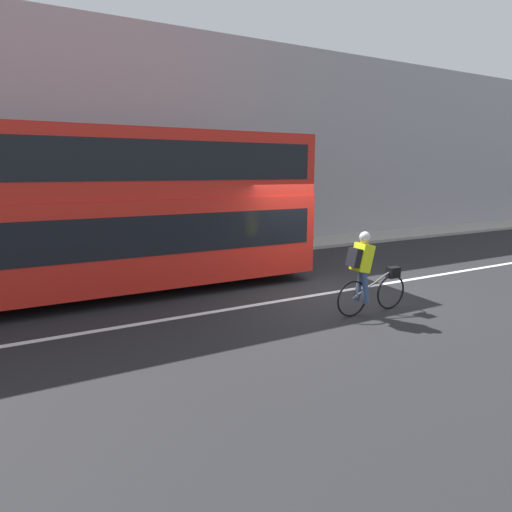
# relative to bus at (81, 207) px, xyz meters

# --- Properties ---
(ground_plane) EXTENTS (80.00, 80.00, 0.00)m
(ground_plane) POSITION_rel_bus_xyz_m (4.90, -2.21, -2.04)
(ground_plane) COLOR #232326
(road_center_line) EXTENTS (50.00, 0.14, 0.01)m
(road_center_line) POSITION_rel_bus_xyz_m (4.90, -2.32, -2.04)
(road_center_line) COLOR silver
(road_center_line) RESTS_ON ground_plane
(sidewalk_curb) EXTENTS (60.00, 2.05, 0.12)m
(sidewalk_curb) POSITION_rel_bus_xyz_m (4.90, 3.29, -1.99)
(sidewalk_curb) COLOR #A8A399
(sidewalk_curb) RESTS_ON ground_plane
(building_facade) EXTENTS (60.00, 0.30, 7.46)m
(building_facade) POSITION_rel_bus_xyz_m (4.90, 4.46, 1.69)
(building_facade) COLOR #9E9EA3
(building_facade) RESTS_ON ground_plane
(bus) EXTENTS (10.66, 2.54, 3.69)m
(bus) POSITION_rel_bus_xyz_m (0.00, 0.00, 0.00)
(bus) COLOR black
(bus) RESTS_ON ground_plane
(cyclist_on_bike) EXTENTS (1.74, 0.32, 1.68)m
(cyclist_on_bike) POSITION_rel_bus_xyz_m (4.87, -3.78, -1.15)
(cyclist_on_bike) COLOR black
(cyclist_on_bike) RESTS_ON ground_plane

